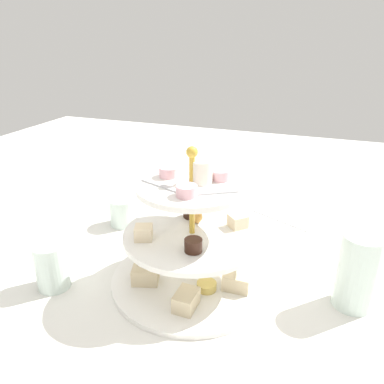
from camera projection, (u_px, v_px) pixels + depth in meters
The scene contains 7 objects.
ground_plane at pixel (192, 281), 0.72m from camera, with size 2.40×2.40×0.00m, color silver.
tiered_serving_stand at pixel (192, 246), 0.69m from camera, with size 0.30×0.30×0.27m.
water_glass_tall_right at pixel (357, 271), 0.63m from camera, with size 0.07×0.07×0.14m, color silver.
water_glass_short_left at pixel (123, 212), 0.92m from camera, with size 0.06×0.06×0.07m, color silver.
teacup_with_saucer at pixel (181, 203), 0.98m from camera, with size 0.09×0.09×0.05m.
butter_knife_right at pixel (278, 219), 0.95m from camera, with size 0.17×0.01×0.00m, color silver.
water_glass_mid_back at pixel (52, 266), 0.68m from camera, with size 0.06×0.06×0.09m, color silver.
Camera 1 is at (0.20, -0.56, 0.44)m, focal length 34.98 mm.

